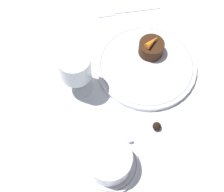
{
  "coord_description": "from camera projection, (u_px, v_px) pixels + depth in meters",
  "views": [
    {
      "loc": [
        -0.36,
        0.21,
        0.69
      ],
      "look_at": [
        -0.04,
        0.1,
        0.04
      ],
      "focal_mm": 50.0,
      "sensor_mm": 36.0,
      "label": 1
    }
  ],
  "objects": [
    {
      "name": "ground_plane",
      "position": [
        145.0,
        79.0,
        0.81
      ],
      "size": [
        3.0,
        3.0,
        0.0
      ],
      "primitive_type": "plane",
      "color": "white"
    },
    {
      "name": "dinner_plate",
      "position": [
        146.0,
        65.0,
        0.81
      ],
      "size": [
        0.26,
        0.26,
        0.01
      ],
      "color": "white",
      "rests_on": "ground_plane"
    },
    {
      "name": "saucer",
      "position": [
        110.0,
        165.0,
        0.7
      ],
      "size": [
        0.13,
        0.13,
        0.01
      ],
      "color": "white",
      "rests_on": "ground_plane"
    },
    {
      "name": "coffee_cup",
      "position": [
        109.0,
        160.0,
        0.67
      ],
      "size": [
        0.13,
        0.1,
        0.06
      ],
      "color": "white",
      "rests_on": "saucer"
    },
    {
      "name": "spoon",
      "position": [
        105.0,
        149.0,
        0.71
      ],
      "size": [
        0.02,
        0.11,
        0.0
      ],
      "color": "silver",
      "rests_on": "saucer"
    },
    {
      "name": "wine_glass",
      "position": [
        75.0,
        69.0,
        0.72
      ],
      "size": [
        0.08,
        0.08,
        0.12
      ],
      "color": "silver",
      "rests_on": "ground_plane"
    },
    {
      "name": "fork",
      "position": [
        122.0,
        12.0,
        0.91
      ],
      "size": [
        0.05,
        0.18,
        0.01
      ],
      "color": "silver",
      "rests_on": "ground_plane"
    },
    {
      "name": "dessert_cake",
      "position": [
        151.0,
        48.0,
        0.81
      ],
      "size": [
        0.07,
        0.07,
        0.04
      ],
      "color": "#381E0F",
      "rests_on": "dinner_plate"
    },
    {
      "name": "carrot_garnish",
      "position": [
        152.0,
        42.0,
        0.79
      ],
      "size": [
        0.03,
        0.05,
        0.02
      ],
      "color": "orange",
      "rests_on": "dessert_cake"
    },
    {
      "name": "chocolate_truffle",
      "position": [
        157.0,
        126.0,
        0.73
      ],
      "size": [
        0.02,
        0.02,
        0.02
      ],
      "color": "black",
      "rests_on": "ground_plane"
    }
  ]
}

